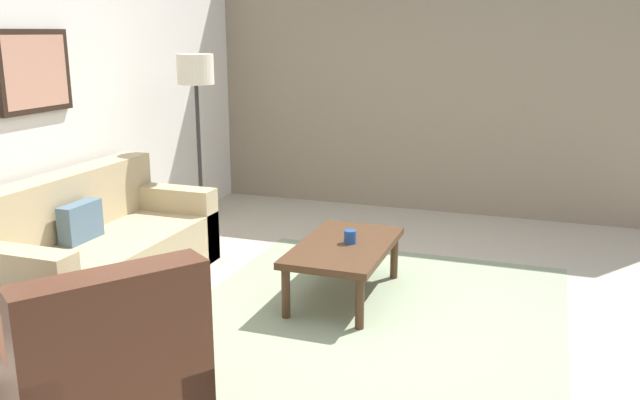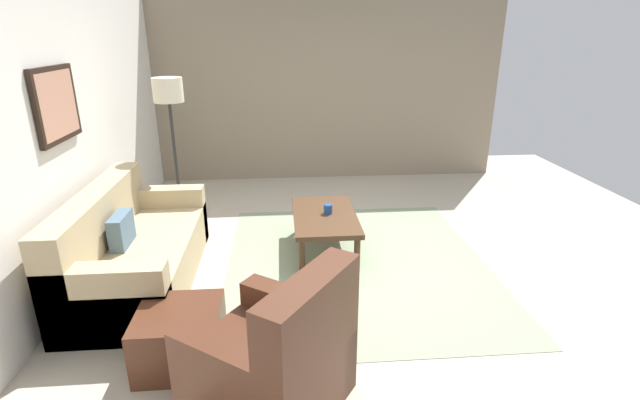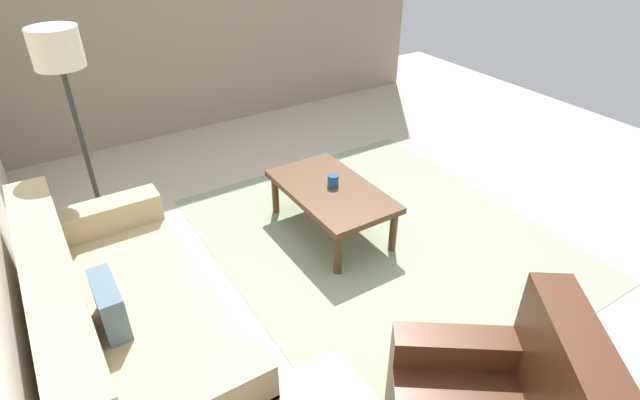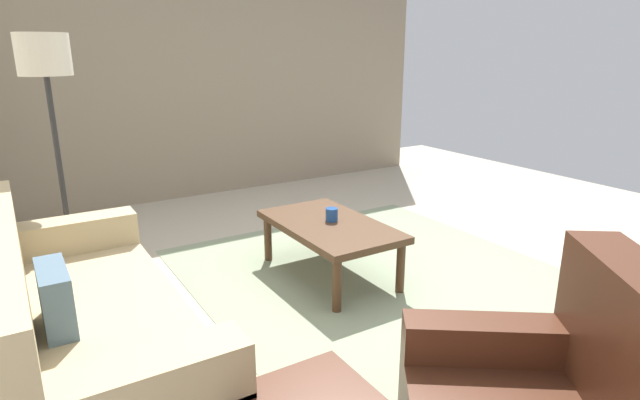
{
  "view_description": "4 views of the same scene",
  "coord_description": "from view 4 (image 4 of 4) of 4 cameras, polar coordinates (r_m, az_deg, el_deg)",
  "views": [
    {
      "loc": [
        -4.03,
        -1.06,
        1.9
      ],
      "look_at": [
        0.12,
        0.41,
        0.77
      ],
      "focal_mm": 37.13,
      "sensor_mm": 36.0,
      "label": 1
    },
    {
      "loc": [
        -4.08,
        0.71,
        2.17
      ],
      "look_at": [
        0.16,
        0.35,
        0.62
      ],
      "focal_mm": 26.1,
      "sensor_mm": 36.0,
      "label": 2
    },
    {
      "loc": [
        -2.54,
        2.2,
        2.46
      ],
      "look_at": [
        -0.06,
        0.63,
        0.61
      ],
      "focal_mm": 27.96,
      "sensor_mm": 36.0,
      "label": 3
    },
    {
      "loc": [
        -2.63,
        2.2,
        1.61
      ],
      "look_at": [
        0.09,
        0.52,
        0.67
      ],
      "focal_mm": 28.92,
      "sensor_mm": 36.0,
      "label": 4
    }
  ],
  "objects": [
    {
      "name": "lamp_standing",
      "position": [
        3.77,
        -27.94,
        11.43
      ],
      "size": [
        0.32,
        0.32,
        1.71
      ],
      "color": "black",
      "rests_on": "ground_plane"
    },
    {
      "name": "coffee_table",
      "position": [
        3.73,
        1.07,
        -3.26
      ],
      "size": [
        1.1,
        0.64,
        0.41
      ],
      "color": "#472D1C",
      "rests_on": "ground_plane"
    },
    {
      "name": "area_rug",
      "position": [
        3.79,
        7.44,
        -8.9
      ],
      "size": [
        2.93,
        2.54,
        0.01
      ],
      "primitive_type": "cube",
      "color": "gray",
      "rests_on": "ground_plane"
    },
    {
      "name": "ground_plane",
      "position": [
        3.79,
        7.44,
        -8.95
      ],
      "size": [
        8.0,
        8.0,
        0.0
      ],
      "primitive_type": "plane",
      "color": "#B2A893"
    },
    {
      "name": "cup",
      "position": [
        3.74,
        1.31,
        -1.62
      ],
      "size": [
        0.09,
        0.09,
        0.1
      ],
      "primitive_type": "cylinder",
      "color": "#1E478C",
      "rests_on": "coffee_table"
    },
    {
      "name": "couch_main",
      "position": [
        2.77,
        -26.53,
        -13.77
      ],
      "size": [
        1.95,
        0.89,
        0.88
      ],
      "color": "tan",
      "rests_on": "ground_plane"
    },
    {
      "name": "stone_feature_panel",
      "position": [
        6.05,
        -10.76,
        14.08
      ],
      "size": [
        0.12,
        5.2,
        2.8
      ],
      "primitive_type": "cube",
      "color": "gray",
      "rests_on": "ground_plane"
    }
  ]
}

